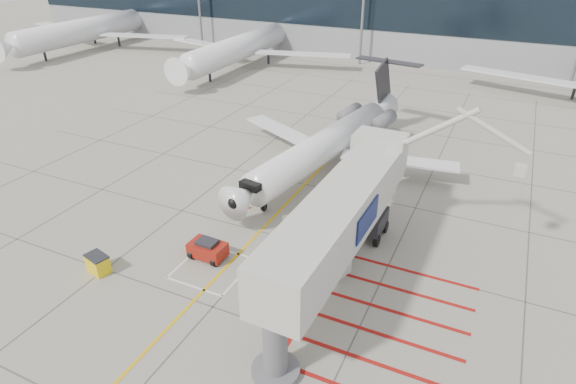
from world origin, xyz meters
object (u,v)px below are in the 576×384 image
at_px(regional_jet, 312,138).
at_px(jet_bridge, 334,231).
at_px(pushback_tug, 208,249).
at_px(spill_bin, 98,263).

xyz_separation_m(regional_jet, jet_bridge, (6.73, -12.91, 0.35)).
xyz_separation_m(regional_jet, pushback_tug, (-1.58, -13.41, -3.04)).
bearing_deg(pushback_tug, regional_jet, 84.94).
bearing_deg(spill_bin, pushback_tug, 52.19).
bearing_deg(jet_bridge, regional_jet, 119.01).
height_order(jet_bridge, pushback_tug, jet_bridge).
bearing_deg(spill_bin, jet_bridge, 33.17).
distance_m(regional_jet, spill_bin, 19.13).
distance_m(pushback_tug, spill_bin, 6.75).
bearing_deg(regional_jet, pushback_tug, -87.37).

